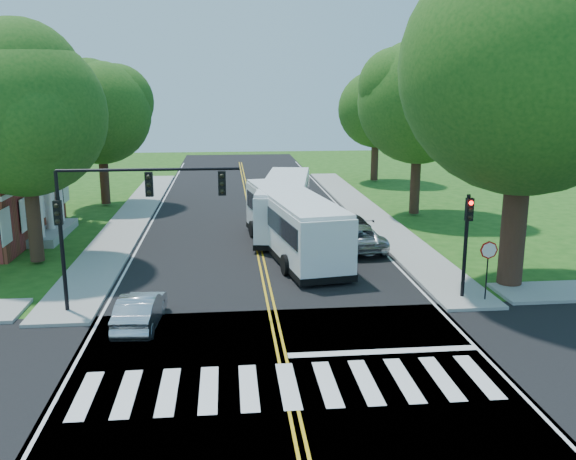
{
  "coord_description": "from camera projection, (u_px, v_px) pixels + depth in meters",
  "views": [
    {
      "loc": [
        -1.73,
        -17.35,
        8.81
      ],
      "look_at": [
        1.07,
        10.02,
        2.4
      ],
      "focal_mm": 38.0,
      "sensor_mm": 36.0,
      "label": 1
    }
  ],
  "objects": [
    {
      "name": "hatchback",
      "position": [
        140.0,
        310.0,
        22.91
      ],
      "size": [
        1.65,
        4.06,
        1.31
      ],
      "primitive_type": "imported",
      "rotation": [
        0.0,
        0.0,
        3.07
      ],
      "color": "#B0B1B7",
      "rests_on": "road"
    },
    {
      "name": "sidewalk_nw",
      "position": [
        132.0,
        217.0,
        42.36
      ],
      "size": [
        2.6,
        40.0,
        0.15
      ],
      "primitive_type": "cube",
      "color": "gray",
      "rests_on": "ground"
    },
    {
      "name": "tree_west_near",
      "position": [
        24.0,
        115.0,
        29.7
      ],
      "size": [
        8.0,
        8.0,
        11.4
      ],
      "color": "#331B14",
      "rests_on": "ground"
    },
    {
      "name": "ground",
      "position": [
        287.0,
        378.0,
        18.98
      ],
      "size": [
        140.0,
        140.0,
        0.0
      ],
      "primitive_type": "plane",
      "color": "#1C4B12",
      "rests_on": "ground"
    },
    {
      "name": "crosswalk",
      "position": [
        288.0,
        385.0,
        18.49
      ],
      "size": [
        12.6,
        3.0,
        0.01
      ],
      "primitive_type": "cube",
      "color": "silver",
      "rests_on": "road"
    },
    {
      "name": "signal_nw",
      "position": [
        120.0,
        205.0,
        23.63
      ],
      "size": [
        7.15,
        0.46,
        5.66
      ],
      "color": "black",
      "rests_on": "ground"
    },
    {
      "name": "dark_sedan",
      "position": [
        346.0,
        224.0,
        37.65
      ],
      "size": [
        2.86,
        4.73,
        1.28
      ],
      "primitive_type": "imported",
      "rotation": [
        0.0,
        0.0,
        3.4
      ],
      "color": "black",
      "rests_on": "road"
    },
    {
      "name": "road",
      "position": [
        257.0,
        239.0,
        36.42
      ],
      "size": [
        14.0,
        96.0,
        0.01
      ],
      "primitive_type": "cube",
      "color": "black",
      "rests_on": "ground"
    },
    {
      "name": "bus_follow",
      "position": [
        285.0,
        203.0,
        38.68
      ],
      "size": [
        4.69,
        12.71,
        3.22
      ],
      "rotation": [
        0.0,
        0.0,
        2.98
      ],
      "color": "white",
      "rests_on": "road"
    },
    {
      "name": "suv",
      "position": [
        356.0,
        237.0,
        33.99
      ],
      "size": [
        2.76,
        5.29,
        1.42
      ],
      "primitive_type": "imported",
      "rotation": [
        0.0,
        0.0,
        3.22
      ],
      "color": "#A4A6AB",
      "rests_on": "road"
    },
    {
      "name": "tree_ne_big",
      "position": [
        527.0,
        69.0,
        25.63
      ],
      "size": [
        10.8,
        10.8,
        14.91
      ],
      "color": "#331B14",
      "rests_on": "ground"
    },
    {
      "name": "sidewalk_ne",
      "position": [
        366.0,
        212.0,
        44.0
      ],
      "size": [
        2.6,
        40.0,
        0.15
      ],
      "primitive_type": "cube",
      "color": "gray",
      "rests_on": "ground"
    },
    {
      "name": "edge_line_e",
      "position": [
        355.0,
        222.0,
        40.96
      ],
      "size": [
        0.12,
        70.0,
        0.01
      ],
      "primitive_type": "cube",
      "color": "silver",
      "rests_on": "road"
    },
    {
      "name": "center_line",
      "position": [
        254.0,
        225.0,
        40.29
      ],
      "size": [
        0.36,
        70.0,
        0.01
      ],
      "primitive_type": "cube",
      "color": "gold",
      "rests_on": "road"
    },
    {
      "name": "tree_east_mid",
      "position": [
        419.0,
        103.0,
        41.58
      ],
      "size": [
        8.4,
        8.4,
        11.93
      ],
      "color": "#331B14",
      "rests_on": "ground"
    },
    {
      "name": "signal_ne",
      "position": [
        467.0,
        232.0,
        25.35
      ],
      "size": [
        0.3,
        0.46,
        4.4
      ],
      "color": "black",
      "rests_on": "ground"
    },
    {
      "name": "stop_bar",
      "position": [
        383.0,
        351.0,
        20.87
      ],
      "size": [
        6.6,
        0.4,
        0.01
      ],
      "primitive_type": "cube",
      "color": "silver",
      "rests_on": "road"
    },
    {
      "name": "edge_line_w",
      "position": [
        149.0,
        227.0,
        39.62
      ],
      "size": [
        0.12,
        70.0,
        0.01
      ],
      "primitive_type": "cube",
      "color": "silver",
      "rests_on": "road"
    },
    {
      "name": "tree_west_far",
      "position": [
        100.0,
        113.0,
        45.37
      ],
      "size": [
        7.6,
        7.6,
        10.67
      ],
      "color": "#331B14",
      "rests_on": "ground"
    },
    {
      "name": "stop_sign",
      "position": [
        488.0,
        256.0,
        25.2
      ],
      "size": [
        0.76,
        0.08,
        2.53
      ],
      "color": "black",
      "rests_on": "ground"
    },
    {
      "name": "bus_lead",
      "position": [
        293.0,
        222.0,
        33.01
      ],
      "size": [
        4.67,
        12.85,
        3.26
      ],
      "rotation": [
        0.0,
        0.0,
        3.3
      ],
      "color": "white",
      "rests_on": "road"
    },
    {
      "name": "tree_east_far",
      "position": [
        376.0,
        109.0,
        57.41
      ],
      "size": [
        7.2,
        7.2,
        10.34
      ],
      "color": "#331B14",
      "rests_on": "ground"
    },
    {
      "name": "cross_road",
      "position": [
        287.0,
        378.0,
        18.98
      ],
      "size": [
        60.0,
        12.0,
        0.01
      ],
      "primitive_type": "cube",
      "color": "black",
      "rests_on": "ground"
    }
  ]
}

